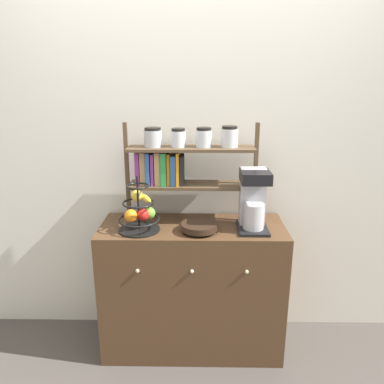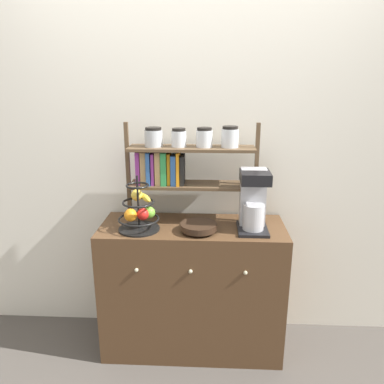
# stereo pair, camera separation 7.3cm
# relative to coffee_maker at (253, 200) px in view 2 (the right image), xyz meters

# --- Properties ---
(ground_plane) EXTENTS (12.00, 12.00, 0.00)m
(ground_plane) POSITION_rel_coffee_maker_xyz_m (-0.36, -0.19, -1.05)
(ground_plane) COLOR #47423D
(wall_back) EXTENTS (7.00, 0.05, 2.60)m
(wall_back) POSITION_rel_coffee_maker_xyz_m (-0.36, 0.30, 0.25)
(wall_back) COLOR silver
(wall_back) RESTS_ON ground_plane
(sideboard) EXTENTS (1.15, 0.47, 0.87)m
(sideboard) POSITION_rel_coffee_maker_xyz_m (-0.36, 0.03, -0.62)
(sideboard) COLOR #4C331E
(sideboard) RESTS_ON ground_plane
(coffee_maker) EXTENTS (0.18, 0.24, 0.37)m
(coffee_maker) POSITION_rel_coffee_maker_xyz_m (0.00, 0.00, 0.00)
(coffee_maker) COLOR black
(coffee_maker) RESTS_ON sideboard
(fruit_stand) EXTENTS (0.25, 0.25, 0.34)m
(fruit_stand) POSITION_rel_coffee_maker_xyz_m (-0.68, -0.05, -0.07)
(fruit_stand) COLOR black
(fruit_stand) RESTS_ON sideboard
(wooden_bowl) EXTENTS (0.22, 0.22, 0.05)m
(wooden_bowl) POSITION_rel_coffee_maker_xyz_m (-0.32, -0.06, -0.15)
(wooden_bowl) COLOR black
(wooden_bowl) RESTS_ON sideboard
(shelf_hutch) EXTENTS (0.82, 0.20, 0.63)m
(shelf_hutch) POSITION_rel_coffee_maker_xyz_m (-0.45, 0.12, 0.21)
(shelf_hutch) COLOR brown
(shelf_hutch) RESTS_ON sideboard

